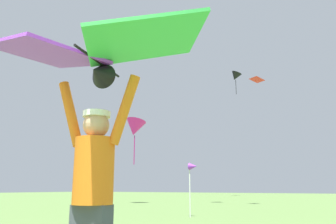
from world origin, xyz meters
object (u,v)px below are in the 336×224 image
distant_kite_red_low_left (257,79)px  distant_kite_black_far_center (235,76)px  distant_kite_magenta_low_right (135,128)px  kite_flyer_person (93,190)px  held_stunt_kite (94,52)px  marker_flag (193,170)px

distant_kite_red_low_left → distant_kite_black_far_center: distant_kite_black_far_center is taller
distant_kite_magenta_low_right → distant_kite_black_far_center: distant_kite_black_far_center is taller
distant_kite_red_low_left → distant_kite_black_far_center: size_ratio=0.28×
kite_flyer_person → distant_kite_black_far_center: bearing=107.5°
distant_kite_red_low_left → distant_kite_black_far_center: (-7.67, 18.13, 6.84)m
held_stunt_kite → marker_flag: bearing=111.6°
distant_kite_magenta_low_right → distant_kite_red_low_left: bearing=13.5°
distant_kite_black_far_center → marker_flag: size_ratio=1.64×
kite_flyer_person → distant_kite_black_far_center: 38.29m
distant_kite_magenta_low_right → marker_flag: size_ratio=1.64×
distant_kite_red_low_left → held_stunt_kite: bearing=-79.0°
distant_kite_magenta_low_right → marker_flag: 10.22m
kite_flyer_person → distant_kite_red_low_left: size_ratio=2.32×
held_stunt_kite → distant_kite_magenta_low_right: distant_kite_magenta_low_right is taller
distant_kite_magenta_low_right → distant_kite_black_far_center: size_ratio=1.00×
marker_flag → distant_kite_magenta_low_right: bearing=139.0°
marker_flag → distant_kite_red_low_left: bearing=89.5°
held_stunt_kite → distant_kite_magenta_low_right: (-10.58, 14.55, 2.50)m
held_stunt_kite → distant_kite_red_low_left: bearing=101.0°
distant_kite_red_low_left → marker_flag: (-0.07, -8.18, -5.54)m
distant_kite_red_low_left → distant_kite_black_far_center: bearing=112.9°
held_stunt_kite → kite_flyer_person: bearing=104.4°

